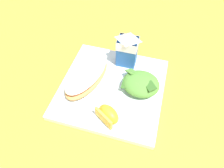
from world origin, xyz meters
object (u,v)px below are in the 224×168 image
at_px(white_plate, 112,88).
at_px(green_salad_pile, 141,84).
at_px(cheesy_pizza_bread, 86,77).
at_px(milk_carton, 127,48).
at_px(orange_wedge_front, 108,115).

distance_m(white_plate, green_salad_pile, 0.08).
relative_size(cheesy_pizza_bread, milk_carton, 1.68).
bearing_deg(cheesy_pizza_bread, green_salad_pile, 6.85).
xyz_separation_m(cheesy_pizza_bread, milk_carton, (0.09, 0.10, 0.04)).
height_order(white_plate, green_salad_pile, green_salad_pile).
bearing_deg(white_plate, cheesy_pizza_bread, -177.58).
bearing_deg(green_salad_pile, white_plate, -168.99).
bearing_deg(orange_wedge_front, green_salad_pile, 63.17).
bearing_deg(milk_carton, white_plate, -99.73).
distance_m(cheesy_pizza_bread, green_salad_pile, 0.15).
distance_m(cheesy_pizza_bread, milk_carton, 0.14).
bearing_deg(milk_carton, green_salad_pile, -55.03).
xyz_separation_m(cheesy_pizza_bread, orange_wedge_front, (0.09, -0.10, 0.00)).
bearing_deg(green_salad_pile, cheesy_pizza_bread, -173.15).
bearing_deg(green_salad_pile, orange_wedge_front, -116.83).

